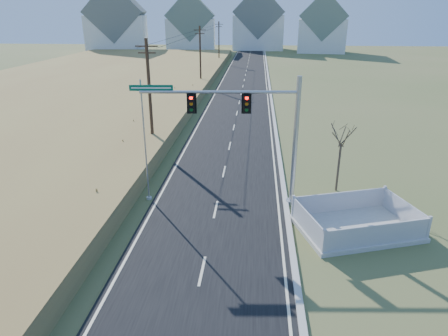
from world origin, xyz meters
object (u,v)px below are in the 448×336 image
Objects in this scene: fence_enclosure at (356,225)px; flagpole at (146,154)px; traffic_signal_mast at (263,129)px; open_sign at (366,233)px; bare_tree at (342,134)px.

flagpole reaches higher than fence_enclosure.
traffic_signal_mast reaches higher than fence_enclosure.
bare_tree is at bearing 106.52° from open_sign.
open_sign is 13.10m from flagpole.
traffic_signal_mast is at bearing -0.06° from flagpole.
flagpole reaches higher than bare_tree.
flagpole is 1.56× the size of bare_tree.
fence_enclosure is 0.96m from open_sign.
open_sign is (0.28, -0.91, 0.06)m from fence_enclosure.
bare_tree is at bearing 73.65° from fence_enclosure.
traffic_signal_mast is at bearing 157.99° from open_sign.
traffic_signal_mast is 1.30× the size of flagpole.
traffic_signal_mast is 2.03× the size of bare_tree.
traffic_signal_mast is 7.83m from open_sign.
bare_tree is at bearing 10.99° from flagpole.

